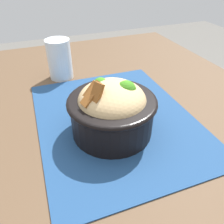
{
  "coord_description": "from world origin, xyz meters",
  "views": [
    {
      "loc": [
        -0.41,
        0.14,
        1.04
      ],
      "look_at": [
        -0.06,
        0.01,
        0.77
      ],
      "focal_mm": 35.69,
      "sensor_mm": 36.0,
      "label": 1
    }
  ],
  "objects": [
    {
      "name": "table",
      "position": [
        0.0,
        0.0,
        0.65
      ],
      "size": [
        1.13,
        0.92,
        0.71
      ],
      "color": "#4C3826",
      "rests_on": "ground_plane"
    },
    {
      "name": "drinking_glass",
      "position": [
        0.24,
        0.06,
        0.76
      ],
      "size": [
        0.07,
        0.07,
        0.12
      ],
      "color": "silver",
      "rests_on": "table"
    },
    {
      "name": "placemat",
      "position": [
        -0.02,
        -0.02,
        0.71
      ],
      "size": [
        0.45,
        0.36,
        0.0
      ],
      "primitive_type": "cube",
      "rotation": [
        0.0,
        0.0,
        -0.01
      ],
      "color": "navy",
      "rests_on": "table"
    },
    {
      "name": "bowl",
      "position": [
        -0.06,
        0.01,
        0.77
      ],
      "size": [
        0.18,
        0.18,
        0.13
      ],
      "color": "black",
      "rests_on": "placemat"
    },
    {
      "name": "fork",
      "position": [
        0.1,
        0.01,
        0.72
      ],
      "size": [
        0.02,
        0.13,
        0.0
      ],
      "color": "silver",
      "rests_on": "placemat"
    }
  ]
}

